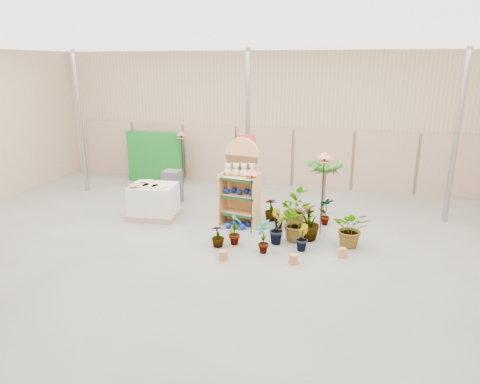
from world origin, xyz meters
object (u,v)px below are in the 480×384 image
Objects in this scene: display_shelf at (241,185)px; pallet_stack at (154,201)px; bird_table_front at (252,173)px; potted_plant_2 at (297,222)px.

pallet_stack is at bearing -164.96° from display_shelf.
display_shelf is 1.04m from bird_table_front.
pallet_stack is (-2.42, -0.25, -0.58)m from display_shelf.
display_shelf is at bearing 151.66° from potted_plant_2.
bird_table_front is at bearing 175.11° from potted_plant_2.
display_shelf is at bearing 0.89° from pallet_stack.
pallet_stack is 0.82× the size of bird_table_front.
bird_table_front is at bearing -15.19° from pallet_stack.
display_shelf is 1.64× the size of pallet_stack.
bird_table_front is (2.88, -0.52, 1.11)m from pallet_stack.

